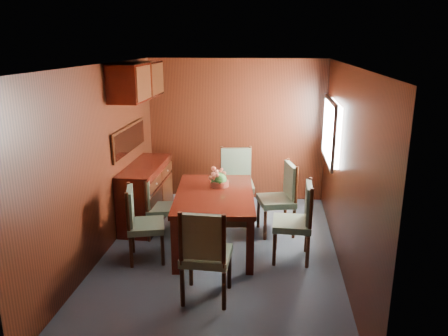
# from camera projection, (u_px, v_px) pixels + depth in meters

# --- Properties ---
(ground) EXTENTS (4.50, 4.50, 0.00)m
(ground) POSITION_uv_depth(u_px,v_px,m) (220.00, 255.00, 5.64)
(ground) COLOR #323B44
(ground) RESTS_ON ground
(room_shell) EXTENTS (3.06, 4.52, 2.41)m
(room_shell) POSITION_uv_depth(u_px,v_px,m) (215.00, 126.00, 5.52)
(room_shell) COLOR black
(room_shell) RESTS_ON ground
(sideboard) EXTENTS (0.48, 1.40, 0.90)m
(sideboard) POSITION_uv_depth(u_px,v_px,m) (146.00, 193.00, 6.61)
(sideboard) COLOR #320B06
(sideboard) RESTS_ON ground
(dining_table) EXTENTS (1.17, 1.71, 0.76)m
(dining_table) POSITION_uv_depth(u_px,v_px,m) (215.00, 200.00, 5.74)
(dining_table) COLOR #320B06
(dining_table) RESTS_ON ground
(chair_left_near) EXTENTS (0.54, 0.56, 0.97)m
(chair_left_near) POSITION_uv_depth(u_px,v_px,m) (140.00, 220.00, 5.40)
(chair_left_near) COLOR black
(chair_left_near) RESTS_ON ground
(chair_left_far) EXTENTS (0.47, 0.48, 0.87)m
(chair_left_far) POSITION_uv_depth(u_px,v_px,m) (156.00, 204.00, 6.09)
(chair_left_far) COLOR black
(chair_left_far) RESTS_ON ground
(chair_right_near) EXTENTS (0.48, 0.50, 1.02)m
(chair_right_near) POSITION_uv_depth(u_px,v_px,m) (298.00, 217.00, 5.40)
(chair_right_near) COLOR black
(chair_right_near) RESTS_ON ground
(chair_right_far) EXTENTS (0.58, 0.60, 1.04)m
(chair_right_far) POSITION_uv_depth(u_px,v_px,m) (282.00, 194.00, 6.18)
(chair_right_far) COLOR black
(chair_right_far) RESTS_ON ground
(chair_head) EXTENTS (0.51, 0.49, 1.06)m
(chair_head) POSITION_uv_depth(u_px,v_px,m) (205.00, 251.00, 4.50)
(chair_head) COLOR black
(chair_head) RESTS_ON ground
(chair_foot) EXTENTS (0.59, 0.57, 1.09)m
(chair_foot) POSITION_uv_depth(u_px,v_px,m) (236.00, 179.00, 6.81)
(chair_foot) COLOR black
(chair_foot) RESTS_ON ground
(flower_centerpiece) EXTENTS (0.27, 0.27, 0.27)m
(flower_centerpiece) POSITION_uv_depth(u_px,v_px,m) (220.00, 177.00, 5.94)
(flower_centerpiece) COLOR #A44832
(flower_centerpiece) RESTS_ON dining_table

